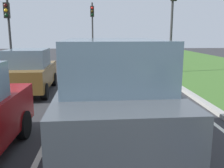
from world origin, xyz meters
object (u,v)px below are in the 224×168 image
car_suv_ahead (112,96)px  car_hatchback_far (30,71)px  traffic_light_near_right (173,12)px  traffic_light_overhead_left (8,23)px  traffic_light_far_median (92,22)px

car_suv_ahead → car_hatchback_far: bearing=117.7°
traffic_light_near_right → traffic_light_overhead_left: bearing=174.2°
car_hatchback_far → traffic_light_overhead_left: size_ratio=0.86×
car_suv_ahead → car_hatchback_far: size_ratio=1.21×
car_hatchback_far → traffic_light_overhead_left: 6.50m
car_suv_ahead → traffic_light_far_median: 17.57m
traffic_light_overhead_left → car_suv_ahead: bearing=-62.8°
traffic_light_near_right → traffic_light_overhead_left: size_ratio=1.23×
traffic_light_near_right → traffic_light_far_median: bearing=122.6°
car_suv_ahead → traffic_light_near_right: bearing=65.5°
traffic_light_far_median → car_suv_ahead: bearing=-87.9°
traffic_light_overhead_left → traffic_light_far_median: bearing=52.7°
traffic_light_overhead_left → traffic_light_far_median: traffic_light_far_median is taller
car_hatchback_far → traffic_light_overhead_left: traffic_light_overhead_left is taller
car_hatchback_far → traffic_light_near_right: bearing=30.2°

